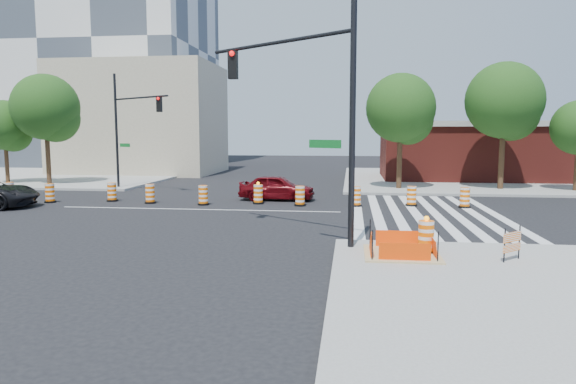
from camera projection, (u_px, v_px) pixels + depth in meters
name	position (u px, v px, depth m)	size (l,w,h in m)	color
ground	(198.00, 209.00, 25.25)	(120.00, 120.00, 0.00)	black
sidewalk_ne	(484.00, 179.00, 40.79)	(22.00, 22.00, 0.15)	gray
sidewalk_nw	(60.00, 175.00, 45.18)	(22.00, 22.00, 0.15)	gray
crosswalk_east	(425.00, 214.00, 23.91)	(6.75, 13.50, 0.01)	silver
lane_centerline	(198.00, 209.00, 25.25)	(14.00, 0.12, 0.01)	silver
excavation_pit	(401.00, 252.00, 15.26)	(2.20, 2.20, 0.90)	tan
brick_storefront	(485.00, 151.00, 40.53)	(16.50, 8.50, 4.60)	maroon
beige_midrise	(142.00, 119.00, 47.82)	(14.00, 10.00, 10.00)	tan
red_coupe	(277.00, 187.00, 28.61)	(1.69, 4.21, 1.43)	#5A070D
signal_pole_se	(308.00, 86.00, 16.95)	(5.43, 3.91, 8.65)	black
signal_pole_nw	(129.00, 120.00, 32.91)	(4.81, 3.16, 7.45)	black
pit_drum	(426.00, 238.00, 15.38)	(0.58, 0.58, 1.14)	black
barricade	(512.00, 242.00, 14.50)	(0.64, 0.59, 0.97)	#FD6805
tree_north_a	(5.00, 128.00, 36.80)	(3.58, 3.58, 6.08)	#382314
tree_north_b	(47.00, 111.00, 36.09)	(4.62, 4.62, 7.86)	#382314
tree_north_c	(401.00, 112.00, 33.07)	(4.45, 4.45, 7.57)	#382314
tree_north_d	(505.00, 105.00, 32.61)	(4.84, 4.84, 8.22)	#382314
median_drum_0	(10.00, 192.00, 28.42)	(0.60, 0.60, 1.02)	black
median_drum_1	(50.00, 194.00, 27.66)	(0.60, 0.60, 1.02)	black
median_drum_2	(112.00, 193.00, 28.18)	(0.60, 0.60, 1.02)	black
median_drum_3	(150.00, 194.00, 27.37)	(0.60, 0.60, 1.02)	black
median_drum_4	(203.00, 196.00, 26.74)	(0.60, 0.60, 1.02)	black
median_drum_5	(258.00, 195.00, 27.20)	(0.60, 0.60, 1.18)	black
median_drum_6	(300.00, 197.00, 26.43)	(0.60, 0.60, 1.02)	black
median_drum_7	(356.00, 197.00, 26.21)	(0.60, 0.60, 1.02)	black
median_drum_8	(412.00, 197.00, 26.37)	(0.60, 0.60, 1.02)	black
median_drum_9	(465.00, 198.00, 25.73)	(0.60, 0.60, 1.02)	black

